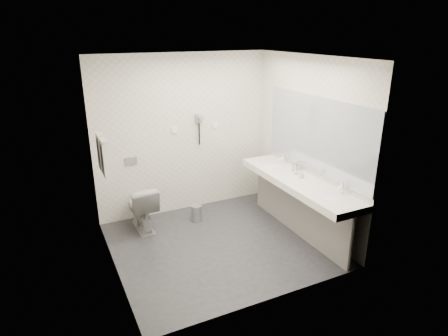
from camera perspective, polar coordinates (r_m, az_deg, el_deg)
floor at (r=5.45m, az=-0.74°, el=-11.17°), size 2.80×2.80×0.00m
ceiling at (r=4.69m, az=-0.88°, el=16.06°), size 2.80×2.80×0.00m
wall_back at (r=6.08m, az=-6.03°, el=4.86°), size 2.80×0.00×2.80m
wall_front at (r=3.87m, az=7.41°, el=-4.06°), size 2.80×0.00×2.80m
wall_left at (r=4.55m, az=-16.98°, el=-1.08°), size 0.00×2.60×2.60m
wall_right at (r=5.64m, az=12.20°, el=3.32°), size 0.00×2.60×2.60m
vanity_counter at (r=5.47m, az=10.85°, el=-2.07°), size 0.55×2.20×0.10m
vanity_panel at (r=5.66m, az=10.78°, el=-6.03°), size 0.03×2.15×0.75m
vanity_post_near at (r=4.99m, az=18.22°, el=-10.46°), size 0.06×0.06×0.75m
vanity_post_far at (r=6.46m, az=5.57°, el=-2.43°), size 0.06×0.06×0.75m
mirror at (r=5.43m, az=13.51°, el=4.78°), size 0.02×2.20×1.05m
basin_near at (r=5.00m, az=15.28°, el=-4.16°), size 0.40×0.31×0.05m
basin_far at (r=5.96m, az=7.20°, el=0.31°), size 0.40×0.31×0.05m
faucet_near at (r=5.09m, az=17.04°, el=-2.80°), size 0.04×0.04×0.15m
faucet_far at (r=6.03m, az=8.79°, el=1.38°), size 0.04×0.04×0.15m
soap_bottle_a at (r=5.47m, az=11.38°, el=-0.96°), size 0.05×0.05×0.11m
soap_bottle_b at (r=5.61m, az=10.56°, el=-0.52°), size 0.09×0.09×0.08m
glass_left at (r=5.75m, az=10.31°, el=0.11°), size 0.06×0.06×0.10m
glass_right at (r=5.79m, az=10.90°, el=0.30°), size 0.06×0.06×0.12m
toilet at (r=5.82m, az=-12.12°, el=-5.66°), size 0.41×0.69×0.69m
flush_plate at (r=5.94m, az=-13.60°, el=1.00°), size 0.18×0.02×0.12m
pedal_bin at (r=6.03m, az=-4.09°, el=-6.72°), size 0.17×0.17×0.24m
bin_lid at (r=5.97m, az=-4.12°, el=-5.61°), size 0.17×0.17×0.02m
towel_rail at (r=4.99m, az=-17.83°, el=4.27°), size 0.02×0.62×0.02m
towel_near at (r=4.92m, az=-17.20°, el=1.43°), size 0.07×0.24×0.48m
towel_far at (r=5.18m, az=-17.72°, el=2.30°), size 0.07×0.24×0.48m
dryer_cradle at (r=6.08m, az=-3.79°, el=7.35°), size 0.10×0.04×0.14m
dryer_barrel at (r=6.01m, az=-3.54°, el=7.50°), size 0.08×0.14×0.08m
dryer_cord at (r=6.13m, az=-3.68°, el=5.04°), size 0.02×0.02×0.35m
switch_plate_a at (r=6.00m, az=-7.38°, el=5.58°), size 0.09×0.02×0.09m
switch_plate_b at (r=6.25m, az=-1.26°, el=6.31°), size 0.09×0.02×0.09m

